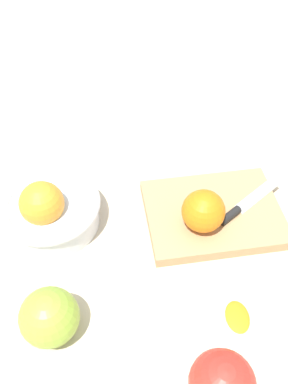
{
  "coord_description": "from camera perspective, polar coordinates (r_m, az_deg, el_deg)",
  "views": [
    {
      "loc": [
        -0.17,
        -0.33,
        0.58
      ],
      "look_at": [
        -0.03,
        0.14,
        0.04
      ],
      "focal_mm": 38.83,
      "sensor_mm": 36.0,
      "label": 1
    }
  ],
  "objects": [
    {
      "name": "ground_plane",
      "position": [
        0.69,
        5.71,
        -9.83
      ],
      "size": [
        2.4,
        2.4,
        0.0
      ],
      "primitive_type": "plane",
      "color": "beige"
    },
    {
      "name": "orange_on_board",
      "position": [
        0.68,
        8.15,
        -2.61
      ],
      "size": [
        0.07,
        0.07,
        0.07
      ],
      "primitive_type": "sphere",
      "color": "orange",
      "rests_on": "cutting_board"
    },
    {
      "name": "cutting_board",
      "position": [
        0.74,
        9.46,
        -2.94
      ],
      "size": [
        0.26,
        0.21,
        0.02
      ],
      "primitive_type": "cube",
      "rotation": [
        0.0,
        0.0,
        -0.15
      ],
      "color": "tan",
      "rests_on": "ground_plane"
    },
    {
      "name": "apple_front_left",
      "position": [
        0.61,
        -12.86,
        -16.4
      ],
      "size": [
        0.08,
        0.08,
        0.08
      ],
      "primitive_type": "sphere",
      "color": "#8EB738",
      "rests_on": "ground_plane"
    },
    {
      "name": "apple_front_left_2",
      "position": [
        0.57,
        10.66,
        -24.43
      ],
      "size": [
        0.08,
        0.08,
        0.08
      ],
      "primitive_type": "sphere",
      "color": "red",
      "rests_on": "ground_plane"
    },
    {
      "name": "knife",
      "position": [
        0.74,
        13.34,
        -1.95
      ],
      "size": [
        0.15,
        0.08,
        0.01
      ],
      "color": "silver",
      "rests_on": "cutting_board"
    },
    {
      "name": "citrus_peel",
      "position": [
        0.65,
        12.77,
        -16.25
      ],
      "size": [
        0.05,
        0.06,
        0.01
      ],
      "primitive_type": "ellipsoid",
      "rotation": [
        0.0,
        0.0,
        1.3
      ],
      "color": "orange",
      "rests_on": "ground_plane"
    },
    {
      "name": "bowl",
      "position": [
        0.72,
        -12.84,
        -2.35
      ],
      "size": [
        0.17,
        0.17,
        0.1
      ],
      "color": "silver",
      "rests_on": "ground_plane"
    }
  ]
}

